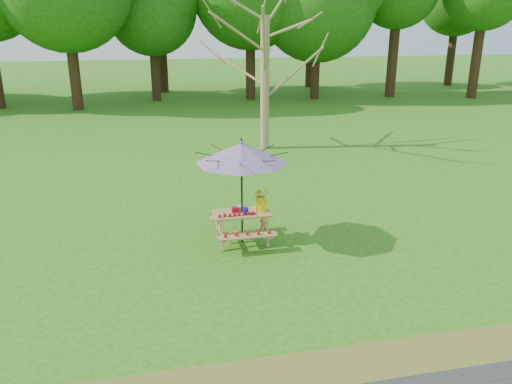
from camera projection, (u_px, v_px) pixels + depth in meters
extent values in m
plane|color=#2C6813|center=(226.00, 283.00, 8.97)|extent=(120.00, 120.00, 0.00)
cylinder|color=#967152|center=(265.00, 84.00, 17.93)|extent=(0.33, 0.33, 4.70)
cube|color=#A57C4A|center=(242.00, 213.00, 10.46)|extent=(1.20, 0.62, 0.04)
cube|color=#A57C4A|center=(247.00, 236.00, 10.04)|extent=(1.20, 0.22, 0.04)
cube|color=#A57C4A|center=(238.00, 217.00, 11.06)|extent=(1.20, 0.22, 0.04)
cylinder|color=black|center=(242.00, 192.00, 10.30)|extent=(0.04, 0.04, 2.25)
cone|color=teal|center=(241.00, 153.00, 10.04)|extent=(2.26, 2.26, 0.41)
sphere|color=teal|center=(241.00, 142.00, 9.97)|extent=(0.08, 0.08, 0.08)
cube|color=#AD0D23|center=(235.00, 210.00, 10.47)|extent=(0.14, 0.12, 0.10)
cylinder|color=#13159A|center=(245.00, 211.00, 10.35)|extent=(0.13, 0.13, 0.13)
cube|color=beige|center=(240.00, 208.00, 10.62)|extent=(0.13, 0.13, 0.07)
cylinder|color=yellow|center=(261.00, 205.00, 10.51)|extent=(0.23, 0.23, 0.23)
imported|color=yellow|center=(261.00, 195.00, 10.43)|extent=(0.36, 0.32, 0.35)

